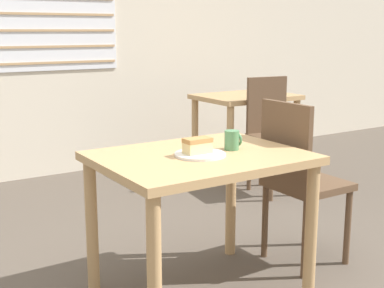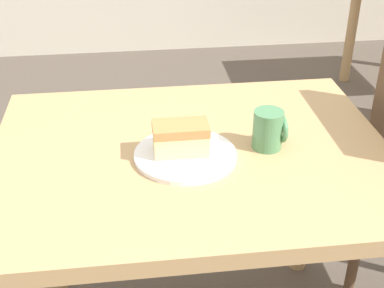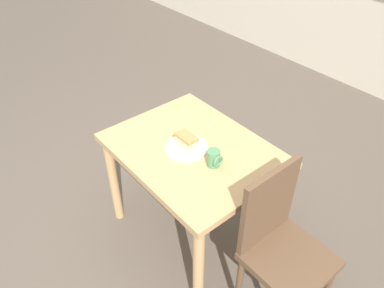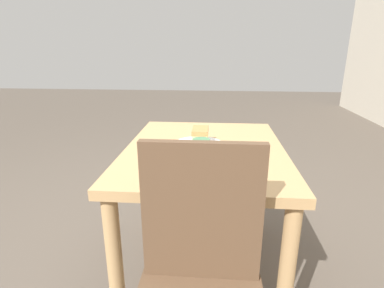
{
  "view_description": "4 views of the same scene",
  "coord_description": "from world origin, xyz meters",
  "px_view_note": "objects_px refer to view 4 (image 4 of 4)",
  "views": [
    {
      "loc": [
        -1.32,
        -1.67,
        1.3
      ],
      "look_at": [
        -0.03,
        0.34,
        0.79
      ],
      "focal_mm": 50.0,
      "sensor_mm": 36.0,
      "label": 1
    },
    {
      "loc": [
        -0.09,
        -0.7,
        1.39
      ],
      "look_at": [
        0.04,
        0.33,
        0.77
      ],
      "focal_mm": 50.0,
      "sensor_mm": 36.0,
      "label": 2
    },
    {
      "loc": [
        1.32,
        -0.68,
        2.06
      ],
      "look_at": [
        0.03,
        0.39,
        0.73
      ],
      "focal_mm": 35.0,
      "sensor_mm": 36.0,
      "label": 3
    },
    {
      "loc": [
        1.4,
        0.43,
        1.18
      ],
      "look_at": [
        0.06,
        0.32,
        0.74
      ],
      "focal_mm": 28.0,
      "sensor_mm": 36.0,
      "label": 4
    }
  ],
  "objects_px": {
    "dining_table_near": "(204,169)",
    "cake_slice": "(200,136)",
    "plate": "(199,145)",
    "coffee_mug": "(201,150)"
  },
  "relations": [
    {
      "from": "plate",
      "to": "coffee_mug",
      "type": "height_order",
      "value": "coffee_mug"
    },
    {
      "from": "dining_table_near",
      "to": "cake_slice",
      "type": "xyz_separation_m",
      "value": [
        -0.03,
        -0.02,
        0.16
      ]
    },
    {
      "from": "dining_table_near",
      "to": "plate",
      "type": "distance_m",
      "value": 0.12
    },
    {
      "from": "coffee_mug",
      "to": "plate",
      "type": "bearing_deg",
      "value": -173.84
    },
    {
      "from": "plate",
      "to": "cake_slice",
      "type": "distance_m",
      "value": 0.04
    },
    {
      "from": "plate",
      "to": "coffee_mug",
      "type": "xyz_separation_m",
      "value": [
        0.2,
        0.02,
        0.04
      ]
    },
    {
      "from": "plate",
      "to": "cake_slice",
      "type": "height_order",
      "value": "cake_slice"
    },
    {
      "from": "cake_slice",
      "to": "coffee_mug",
      "type": "distance_m",
      "value": 0.21
    },
    {
      "from": "cake_slice",
      "to": "coffee_mug",
      "type": "bearing_deg",
      "value": 3.88
    },
    {
      "from": "plate",
      "to": "cake_slice",
      "type": "bearing_deg",
      "value": 141.6
    }
  ]
}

